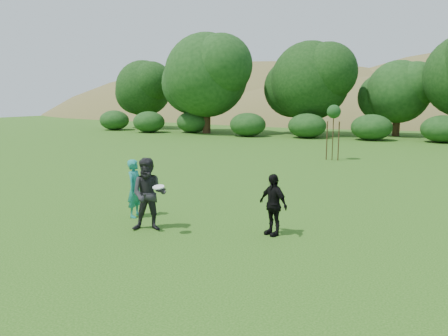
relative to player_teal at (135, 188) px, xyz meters
The scene contains 8 objects.
ground 1.85m from the player_teal, 23.39° to the right, with size 120.00×120.00×0.00m, color #19470C.
player_teal is the anchor object (origin of this frame).
player_grey 1.35m from the player_teal, 39.37° to the right, with size 0.86×0.67×1.77m, color #252527.
player_black 3.86m from the player_teal, ahead, with size 0.85×0.35×1.45m, color black.
frisbee 1.92m from the player_teal, 36.91° to the right, with size 0.27×0.27×0.07m.
sapling 13.64m from the player_teal, 78.92° to the left, with size 0.70×0.70×2.85m.
hillside 68.98m from the player_teal, 89.17° to the left, with size 150.00×72.00×52.00m.
tree_row 28.71m from the player_teal, 80.34° to the left, with size 53.92×10.38×9.62m.
Camera 1 is at (5.47, -8.69, 3.16)m, focal length 35.00 mm.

